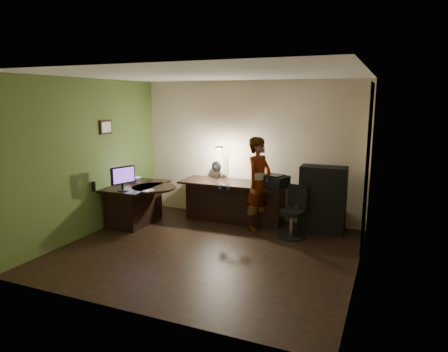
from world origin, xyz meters
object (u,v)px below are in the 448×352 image
at_px(desk_left, 137,204).
at_px(cabinet, 323,200).
at_px(person, 259,184).
at_px(desk_right, 233,202).
at_px(monitor, 122,182).
at_px(office_chair, 292,212).

relative_size(desk_left, cabinet, 1.09).
distance_m(desk_left, person, 2.37).
bearing_deg(desk_right, person, -24.46).
height_order(cabinet, monitor, cabinet).
bearing_deg(person, office_chair, -90.39).
height_order(cabinet, person, person).
bearing_deg(cabinet, desk_left, -166.77).
height_order(desk_left, office_chair, office_chair).
bearing_deg(monitor, desk_right, 59.29).
height_order(cabinet, office_chair, cabinet).
bearing_deg(office_chair, person, -179.86).
distance_m(monitor, office_chair, 3.01).
distance_m(desk_right, cabinet, 1.70).
distance_m(desk_right, monitor, 2.13).
bearing_deg(cabinet, desk_right, 179.66).
height_order(desk_left, monitor, monitor).
relative_size(desk_left, monitor, 2.73).
bearing_deg(office_chair, cabinet, 64.12).
height_order(desk_left, cabinet, cabinet).
xyz_separation_m(office_chair, person, (-0.66, 0.19, 0.40)).
bearing_deg(desk_left, cabinet, 12.29).
height_order(desk_right, person, person).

